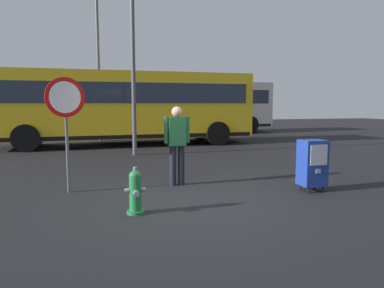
{
  "coord_description": "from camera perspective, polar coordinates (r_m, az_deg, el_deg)",
  "views": [
    {
      "loc": [
        -1.62,
        -5.76,
        1.72
      ],
      "look_at": [
        0.3,
        1.2,
        0.9
      ],
      "focal_mm": 32.93,
      "sensor_mm": 36.0,
      "label": 1
    }
  ],
  "objects": [
    {
      "name": "street_light_near_right",
      "position": [
        12.16,
        -9.58,
        16.74
      ],
      "size": [
        0.32,
        0.32,
        6.7
      ],
      "color": "#4C4F54",
      "rests_on": "ground_plane"
    },
    {
      "name": "pedestrian",
      "position": [
        7.41,
        -2.45,
        0.49
      ],
      "size": [
        0.55,
        0.22,
        1.67
      ],
      "color": "black",
      "rests_on": "ground_plane"
    },
    {
      "name": "bus_far",
      "position": [
        20.55,
        -1.12,
        6.46
      ],
      "size": [
        10.75,
        3.93,
        3.0
      ],
      "rotation": [
        0.0,
        0.0,
        0.14
      ],
      "color": "beige",
      "rests_on": "ground_plane"
    },
    {
      "name": "fire_hydrant",
      "position": [
        5.64,
        -9.16,
        -7.66
      ],
      "size": [
        0.33,
        0.32,
        0.75
      ],
      "color": "#1E7238",
      "rests_on": "ground_plane"
    },
    {
      "name": "stop_sign",
      "position": [
        7.15,
        -19.77,
        5.14
      ],
      "size": [
        0.71,
        0.31,
        2.23
      ],
      "color": "#4C4F54",
      "rests_on": "ground_plane"
    },
    {
      "name": "street_light_near_left",
      "position": [
        17.08,
        -15.06,
        16.36
      ],
      "size": [
        0.32,
        0.32,
        8.26
      ],
      "color": "#4C4F54",
      "rests_on": "ground_plane"
    },
    {
      "name": "ground_plane",
      "position": [
        6.22,
        0.28,
        -9.57
      ],
      "size": [
        60.0,
        60.0,
        0.0
      ],
      "primitive_type": "plane",
      "color": "black"
    },
    {
      "name": "bus_near",
      "position": [
        15.07,
        -10.8,
        6.33
      ],
      "size": [
        10.53,
        2.88,
        3.0
      ],
      "rotation": [
        0.0,
        0.0,
        0.01
      ],
      "color": "gold",
      "rests_on": "ground_plane"
    },
    {
      "name": "newspaper_box_primary",
      "position": [
        7.35,
        18.91,
        -2.88
      ],
      "size": [
        0.48,
        0.42,
        1.02
      ],
      "color": "black",
      "rests_on": "ground_plane"
    }
  ]
}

